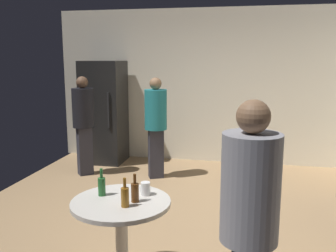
{
  "coord_description": "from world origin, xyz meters",
  "views": [
    {
      "loc": [
        0.73,
        -4.01,
        1.86
      ],
      "look_at": [
        -0.18,
        0.36,
        1.04
      ],
      "focal_mm": 39.96,
      "sensor_mm": 36.0,
      "label": 1
    }
  ],
  "objects_px": {
    "person_in_gray_shirt": "(249,216)",
    "person_in_black_shirt": "(84,118)",
    "plastic_cup_white": "(145,189)",
    "refrigerator": "(104,112)",
    "beer_bottle_brown": "(135,192)",
    "person_in_teal_shirt": "(156,120)",
    "foreground_table": "(121,213)",
    "beer_bottle_green": "(102,186)",
    "beer_bottle_amber": "(125,196)"
  },
  "relations": [
    {
      "from": "person_in_gray_shirt",
      "to": "person_in_black_shirt",
      "type": "relative_size",
      "value": 1.04
    },
    {
      "from": "plastic_cup_white",
      "to": "person_in_black_shirt",
      "type": "distance_m",
      "value": 3.08
    },
    {
      "from": "refrigerator",
      "to": "plastic_cup_white",
      "type": "distance_m",
      "value": 3.75
    },
    {
      "from": "beer_bottle_brown",
      "to": "person_in_teal_shirt",
      "type": "relative_size",
      "value": 0.15
    },
    {
      "from": "plastic_cup_white",
      "to": "foreground_table",
      "type": "bearing_deg",
      "value": -134.84
    },
    {
      "from": "person_in_teal_shirt",
      "to": "foreground_table",
      "type": "bearing_deg",
      "value": -16.67
    },
    {
      "from": "refrigerator",
      "to": "person_in_black_shirt",
      "type": "bearing_deg",
      "value": -92.3
    },
    {
      "from": "person_in_gray_shirt",
      "to": "plastic_cup_white",
      "type": "bearing_deg",
      "value": -38.75
    },
    {
      "from": "beer_bottle_green",
      "to": "person_in_teal_shirt",
      "type": "relative_size",
      "value": 0.15
    },
    {
      "from": "beer_bottle_green",
      "to": "person_in_black_shirt",
      "type": "height_order",
      "value": "person_in_black_shirt"
    },
    {
      "from": "refrigerator",
      "to": "person_in_black_shirt",
      "type": "xyz_separation_m",
      "value": [
        -0.03,
        -0.8,
        0.01
      ]
    },
    {
      "from": "person_in_gray_shirt",
      "to": "person_in_teal_shirt",
      "type": "distance_m",
      "value": 3.67
    },
    {
      "from": "refrigerator",
      "to": "person_in_gray_shirt",
      "type": "height_order",
      "value": "refrigerator"
    },
    {
      "from": "foreground_table",
      "to": "beer_bottle_amber",
      "type": "distance_m",
      "value": 0.23
    },
    {
      "from": "person_in_black_shirt",
      "to": "beer_bottle_amber",
      "type": "bearing_deg",
      "value": -10.3
    },
    {
      "from": "refrigerator",
      "to": "person_in_black_shirt",
      "type": "relative_size",
      "value": 1.15
    },
    {
      "from": "refrigerator",
      "to": "person_in_teal_shirt",
      "type": "distance_m",
      "value": 1.33
    },
    {
      "from": "beer_bottle_brown",
      "to": "beer_bottle_amber",
      "type": "bearing_deg",
      "value": -112.85
    },
    {
      "from": "foreground_table",
      "to": "beer_bottle_amber",
      "type": "relative_size",
      "value": 3.48
    },
    {
      "from": "refrigerator",
      "to": "beer_bottle_green",
      "type": "height_order",
      "value": "refrigerator"
    },
    {
      "from": "beer_bottle_amber",
      "to": "foreground_table",
      "type": "bearing_deg",
      "value": 123.17
    },
    {
      "from": "beer_bottle_amber",
      "to": "beer_bottle_brown",
      "type": "distance_m",
      "value": 0.12
    },
    {
      "from": "person_in_teal_shirt",
      "to": "beer_bottle_green",
      "type": "bearing_deg",
      "value": -20.41
    },
    {
      "from": "plastic_cup_white",
      "to": "beer_bottle_green",
      "type": "bearing_deg",
      "value": -166.69
    },
    {
      "from": "person_in_black_shirt",
      "to": "person_in_teal_shirt",
      "type": "height_order",
      "value": "person_in_black_shirt"
    },
    {
      "from": "foreground_table",
      "to": "person_in_black_shirt",
      "type": "xyz_separation_m",
      "value": [
        -1.54,
        2.72,
        0.28
      ]
    },
    {
      "from": "beer_bottle_green",
      "to": "person_in_teal_shirt",
      "type": "xyz_separation_m",
      "value": [
        -0.2,
        2.72,
        0.09
      ]
    },
    {
      "from": "beer_bottle_green",
      "to": "person_in_black_shirt",
      "type": "distance_m",
      "value": 2.97
    },
    {
      "from": "beer_bottle_green",
      "to": "person_in_gray_shirt",
      "type": "bearing_deg",
      "value": -29.88
    },
    {
      "from": "beer_bottle_amber",
      "to": "beer_bottle_brown",
      "type": "bearing_deg",
      "value": 67.15
    },
    {
      "from": "beer_bottle_amber",
      "to": "beer_bottle_brown",
      "type": "height_order",
      "value": "same"
    },
    {
      "from": "beer_bottle_brown",
      "to": "plastic_cup_white",
      "type": "height_order",
      "value": "beer_bottle_brown"
    },
    {
      "from": "beer_bottle_green",
      "to": "person_in_teal_shirt",
      "type": "bearing_deg",
      "value": 94.21
    },
    {
      "from": "person_in_black_shirt",
      "to": "foreground_table",
      "type": "bearing_deg",
      "value": -10.44
    },
    {
      "from": "refrigerator",
      "to": "beer_bottle_amber",
      "type": "height_order",
      "value": "refrigerator"
    },
    {
      "from": "beer_bottle_brown",
      "to": "beer_bottle_green",
      "type": "distance_m",
      "value": 0.32
    },
    {
      "from": "beer_bottle_brown",
      "to": "person_in_black_shirt",
      "type": "bearing_deg",
      "value": 121.4
    },
    {
      "from": "refrigerator",
      "to": "plastic_cup_white",
      "type": "height_order",
      "value": "refrigerator"
    },
    {
      "from": "beer_bottle_amber",
      "to": "beer_bottle_green",
      "type": "bearing_deg",
      "value": 144.25
    },
    {
      "from": "foreground_table",
      "to": "beer_bottle_amber",
      "type": "height_order",
      "value": "beer_bottle_amber"
    },
    {
      "from": "person_in_teal_shirt",
      "to": "person_in_gray_shirt",
      "type": "bearing_deg",
      "value": -2.49
    },
    {
      "from": "foreground_table",
      "to": "person_in_gray_shirt",
      "type": "bearing_deg",
      "value": -31.22
    },
    {
      "from": "beer_bottle_green",
      "to": "person_in_black_shirt",
      "type": "relative_size",
      "value": 0.15
    },
    {
      "from": "person_in_gray_shirt",
      "to": "person_in_teal_shirt",
      "type": "xyz_separation_m",
      "value": [
        -1.38,
        3.4,
        -0.05
      ]
    },
    {
      "from": "refrigerator",
      "to": "foreground_table",
      "type": "relative_size",
      "value": 2.25
    },
    {
      "from": "beer_bottle_brown",
      "to": "person_in_black_shirt",
      "type": "relative_size",
      "value": 0.15
    },
    {
      "from": "beer_bottle_amber",
      "to": "person_in_gray_shirt",
      "type": "bearing_deg",
      "value": -28.06
    },
    {
      "from": "beer_bottle_brown",
      "to": "plastic_cup_white",
      "type": "distance_m",
      "value": 0.17
    },
    {
      "from": "foreground_table",
      "to": "beer_bottle_amber",
      "type": "bearing_deg",
      "value": -56.83
    },
    {
      "from": "refrigerator",
      "to": "foreground_table",
      "type": "bearing_deg",
      "value": -66.77
    }
  ]
}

